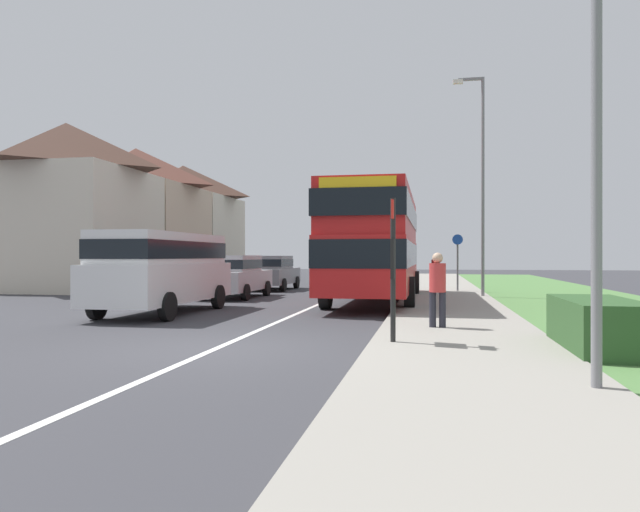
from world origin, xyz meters
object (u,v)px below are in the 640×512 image
Objects in this scene: pedestrian_walking_away at (436,271)px; bus_stop_sign at (393,259)px; cycle_route_sign at (458,260)px; street_lamp_near at (586,53)px; double_decker_bus at (376,240)px; pedestrian_at_stop at (438,286)px; parked_car_grey at (272,271)px; parked_car_silver at (235,274)px; street_lamp_mid at (480,173)px; parked_van_white at (163,266)px.

pedestrian_walking_away is 14.67m from bus_stop_sign.
street_lamp_near is at bearing -88.12° from cycle_route_sign.
double_decker_bus is 4.22× the size of cycle_route_sign.
cycle_route_sign is 0.38× the size of street_lamp_near.
pedestrian_at_stop is 1.00× the size of pedestrian_walking_away.
street_lamp_near reaches higher than pedestrian_walking_away.
bus_stop_sign reaches higher than parked_car_grey.
cycle_route_sign is at bearing -7.10° from parked_car_grey.
pedestrian_walking_away reaches higher than parked_car_grey.
parked_car_grey is 1.66× the size of cycle_route_sign.
double_decker_bus is 1.58× the size of street_lamp_near.
bus_stop_sign is (-0.83, -14.64, 0.56)m from pedestrian_walking_away.
bus_stop_sign is (6.72, -11.05, 0.65)m from parked_car_silver.
double_decker_bus reaches higher than parked_car_silver.
pedestrian_at_stop is 10.83m from street_lamp_mid.
street_lamp_near is (0.60, -18.36, 2.47)m from cycle_route_sign.
parked_car_silver is 0.65× the size of street_lamp_near.
street_lamp_near is (3.58, -13.07, 1.76)m from double_decker_bus.
street_lamp_mid reaches higher than street_lamp_near.
street_lamp_near reaches higher than parked_van_white.
pedestrian_at_stop is 0.25× the size of street_lamp_near.
cycle_route_sign is at bearing 83.43° from bus_stop_sign.
parked_van_white is (-5.43, -5.09, -0.82)m from double_decker_bus.
double_decker_bus is 10.09m from bus_stop_sign.
pedestrian_walking_away is at bearing -145.10° from cycle_route_sign.
parked_car_silver is 9.99m from street_lamp_mid.
parked_car_grey is 16.00m from pedestrian_at_stop.
parked_van_white is 12.28m from pedestrian_walking_away.
double_decker_bus is 1.91× the size of parked_van_white.
pedestrian_walking_away is at bearing 124.17° from street_lamp_mid.
cycle_route_sign is at bearing 85.70° from pedestrian_at_stop.
parked_van_white is 0.67× the size of street_lamp_mid.
double_decker_bus is at bearing -113.84° from pedestrian_walking_away.
pedestrian_at_stop is at bearing -49.68° from parked_car_silver.
cycle_route_sign is (0.98, 13.06, 0.45)m from pedestrian_at_stop.
pedestrian_at_stop is (7.50, -8.83, 0.08)m from parked_car_silver.
bus_stop_sign is at bearing -58.71° from parked_car_silver.
street_lamp_mid reaches higher than parked_car_grey.
cycle_route_sign is (8.48, 4.23, 0.53)m from parked_car_silver.
double_decker_bus is 13.67m from street_lamp_near.
pedestrian_walking_away is 0.66× the size of cycle_route_sign.
pedestrian_walking_away is 4.69m from street_lamp_mid.
double_decker_bus is at bearing -10.89° from parked_car_silver.
street_lamp_mid is at bearing 78.71° from bus_stop_sign.
pedestrian_walking_away is 0.20× the size of street_lamp_mid.
cycle_route_sign is (2.98, 5.29, -0.71)m from double_decker_bus.
cycle_route_sign reaches higher than parked_van_white.
parked_van_white is 2.14× the size of bus_stop_sign.
bus_stop_sign is (6.65, -4.90, 0.21)m from parked_van_white.
parked_car_grey is at bearing 112.39° from bus_stop_sign.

